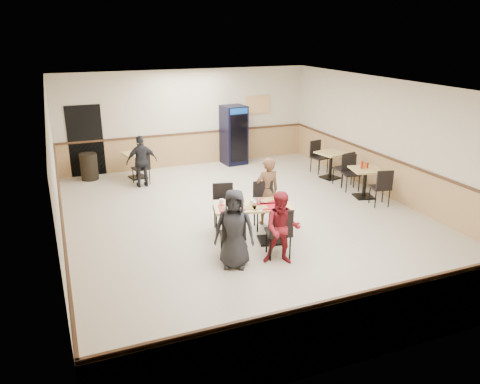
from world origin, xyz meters
name	(u,v)px	position (x,y,z in m)	size (l,w,h in m)	color
ground	(249,220)	(0.00, 0.00, 0.00)	(10.00, 10.00, 0.00)	beige
room_shell	(272,161)	(1.78, 2.55, 0.58)	(10.00, 10.00, 10.00)	silver
main_table	(252,217)	(-0.40, -1.11, 0.55)	(1.69, 1.11, 0.83)	black
main_chairs	(250,219)	(-0.46, -1.09, 0.53)	(1.76, 2.08, 1.05)	black
diner_woman_left	(234,229)	(-1.10, -1.91, 0.75)	(0.73, 0.47, 1.49)	black
diner_woman_right	(282,228)	(-0.24, -2.11, 0.70)	(0.68, 0.53, 1.40)	maroon
diner_man_opposite	(267,191)	(0.30, -0.31, 0.77)	(0.56, 0.37, 1.54)	brown
lone_diner	(142,161)	(-1.79, 3.34, 0.72)	(0.84, 0.35, 1.44)	black
tabletop_clutter	(252,205)	(-0.45, -1.16, 0.86)	(1.39, 0.78, 0.12)	#AA0B18
side_table_near	(365,178)	(3.37, 0.31, 0.51)	(0.87, 0.87, 0.77)	black
side_table_near_chair_south	(380,186)	(3.37, -0.31, 0.49)	(0.45, 0.45, 0.98)	black
side_table_near_chair_north	(351,173)	(3.37, 0.93, 0.49)	(0.45, 0.45, 0.98)	black
side_table_far	(331,161)	(3.44, 2.05, 0.52)	(0.86, 0.86, 0.78)	black
side_table_far_chair_south	(343,168)	(3.44, 1.43, 0.49)	(0.46, 0.46, 0.99)	black
side_table_far_chair_north	(320,157)	(3.44, 2.68, 0.49)	(0.46, 0.46, 0.99)	black
condiment_caddy	(364,165)	(3.34, 0.36, 0.86)	(0.23, 0.06, 0.20)	#B4150C
back_table	(137,161)	(-1.79, 4.20, 0.50)	(0.86, 0.86, 0.76)	black
back_table_chair_lone	(141,167)	(-1.79, 3.59, 0.48)	(0.44, 0.44, 0.96)	black
pepsi_cooler	(234,135)	(1.40, 4.59, 0.94)	(0.77, 0.78, 1.88)	black
trash_bin	(89,167)	(-3.11, 4.55, 0.39)	(0.49, 0.49, 0.77)	black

